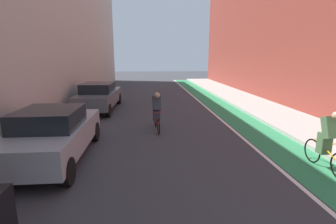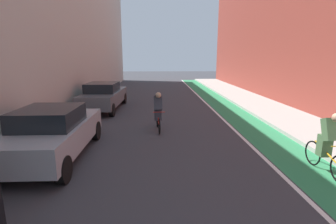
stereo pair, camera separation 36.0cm
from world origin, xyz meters
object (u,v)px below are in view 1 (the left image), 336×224
cyclist_mid (327,141)px  cyclist_trailing (157,111)px  parked_sedan_silver (53,134)px  parked_sedan_gray (99,96)px

cyclist_mid → cyclist_trailing: size_ratio=1.05×
parked_sedan_silver → cyclist_trailing: bearing=41.9°
parked_sedan_gray → parked_sedan_silver: bearing=-90.0°
parked_sedan_silver → cyclist_mid: (7.28, -1.30, 0.03)m
parked_sedan_gray → cyclist_trailing: size_ratio=2.88×
parked_sedan_silver → cyclist_mid: 7.40m
cyclist_mid → cyclist_trailing: 5.84m
parked_sedan_gray → cyclist_mid: bearing=-48.7°
cyclist_mid → parked_sedan_silver: bearing=169.9°
cyclist_mid → cyclist_trailing: bearing=136.5°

